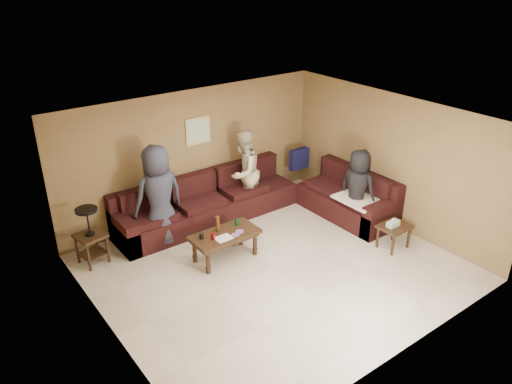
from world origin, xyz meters
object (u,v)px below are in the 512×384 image
coffee_table (225,237)px  waste_bin (232,233)px  person_left (159,196)px  side_table_right (394,228)px  person_right (357,189)px  sectional_sofa (259,204)px  person_middle (243,172)px  end_table_left (90,235)px

coffee_table → waste_bin: size_ratio=3.48×
waste_bin → person_left: bearing=144.3°
side_table_right → person_right: bearing=85.7°
sectional_sofa → person_left: (-1.91, 0.34, 0.60)m
waste_bin → coffee_table: bearing=-137.4°
coffee_table → sectional_sofa: bearing=30.7°
person_middle → person_left: bearing=-25.8°
sectional_sofa → coffee_table: 1.51m
person_left → person_middle: size_ratio=1.08×
side_table_right → person_middle: 3.04m
coffee_table → person_middle: person_middle is taller
waste_bin → sectional_sofa: bearing=23.9°
sectional_sofa → person_right: bearing=-44.1°
end_table_left → person_left: size_ratio=0.55×
coffee_table → end_table_left: size_ratio=1.15×
person_middle → side_table_right: bearing=86.2°
sectional_sofa → person_middle: bearing=94.2°
side_table_right → person_left: size_ratio=0.32×
sectional_sofa → waste_bin: 0.98m
waste_bin → side_table_right: bearing=-41.0°
side_table_right → person_left: bearing=140.7°
coffee_table → side_table_right: coffee_table is taller
side_table_right → end_table_left: bearing=148.5°
person_right → person_left: bearing=53.8°
sectional_sofa → end_table_left: bearing=172.0°
side_table_right → person_right: 1.04m
coffee_table → person_middle: size_ratio=0.68×
sectional_sofa → person_middle: size_ratio=2.74×
person_left → person_middle: 1.88m
side_table_right → waste_bin: side_table_right is taller
coffee_table → end_table_left: end_table_left is taller
sectional_sofa → person_middle: (-0.03, 0.45, 0.52)m
person_middle → waste_bin: bearing=15.5°
person_right → person_middle: bearing=28.5°
side_table_right → person_middle: (-1.29, 2.71, 0.46)m
coffee_table → waste_bin: 0.61m
side_table_right → person_left: person_left is taller
waste_bin → person_right: (2.22, -0.90, 0.60)m
person_right → end_table_left: bearing=59.4°
sectional_sofa → person_left: person_left is taller
coffee_table → person_left: person_left is taller
end_table_left → side_table_right: size_ratio=1.73×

